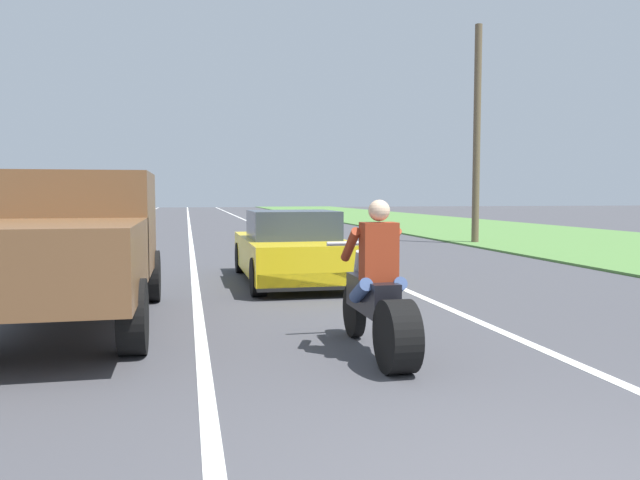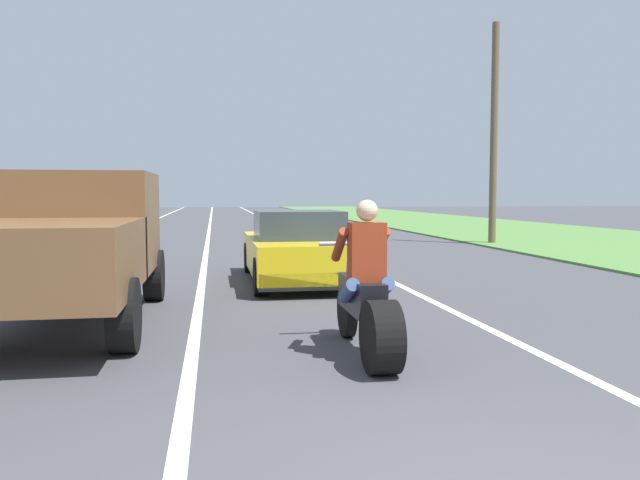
# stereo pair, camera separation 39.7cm
# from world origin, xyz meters

# --- Properties ---
(lane_stripe_left_solid) EXTENTS (0.14, 120.00, 0.01)m
(lane_stripe_left_solid) POSITION_xyz_m (-5.40, 20.00, 0.00)
(lane_stripe_left_solid) COLOR white
(lane_stripe_left_solid) RESTS_ON ground
(lane_stripe_right_solid) EXTENTS (0.14, 120.00, 0.01)m
(lane_stripe_right_solid) POSITION_xyz_m (1.80, 20.00, 0.00)
(lane_stripe_right_solid) COLOR white
(lane_stripe_right_solid) RESTS_ON ground
(lane_stripe_centre_dashed) EXTENTS (0.14, 120.00, 0.01)m
(lane_stripe_centre_dashed) POSITION_xyz_m (-1.80, 20.00, 0.00)
(lane_stripe_centre_dashed) COLOR white
(lane_stripe_centre_dashed) RESTS_ON ground
(grass_verge_right) EXTENTS (10.00, 120.00, 0.06)m
(grass_verge_right) POSITION_xyz_m (11.92, 20.00, 0.03)
(grass_verge_right) COLOR #517F3D
(grass_verge_right) RESTS_ON ground
(motorcycle_with_rider) EXTENTS (0.70, 2.21, 1.62)m
(motorcycle_with_rider) POSITION_xyz_m (-0.03, 3.53, 0.59)
(motorcycle_with_rider) COLOR black
(motorcycle_with_rider) RESTS_ON ground
(sports_car_yellow) EXTENTS (1.84, 4.30, 1.37)m
(sports_car_yellow) POSITION_xyz_m (-0.00, 9.18, 0.63)
(sports_car_yellow) COLOR yellow
(sports_car_yellow) RESTS_ON ground
(pickup_truck_left_lane_brown) EXTENTS (2.02, 4.80, 1.98)m
(pickup_truck_left_lane_brown) POSITION_xyz_m (-3.37, 5.77, 1.11)
(pickup_truck_left_lane_brown) COLOR brown
(pickup_truck_left_lane_brown) RESTS_ON ground
(utility_pole_roadside) EXTENTS (0.24, 0.24, 7.30)m
(utility_pole_roadside) POSITION_xyz_m (7.64, 17.15, 3.65)
(utility_pole_roadside) COLOR brown
(utility_pole_roadside) RESTS_ON ground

